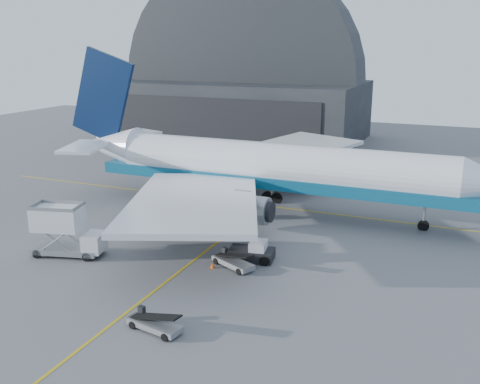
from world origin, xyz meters
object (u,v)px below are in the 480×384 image
at_px(airliner, 262,167).
at_px(catering_truck, 65,231).
at_px(pushback_tug, 253,252).
at_px(belt_loader_a, 154,324).
at_px(belt_loader_b, 233,261).

bearing_deg(airliner, catering_truck, -120.30).
distance_m(pushback_tug, belt_loader_a, 14.81).
relative_size(airliner, pushback_tug, 12.28).
bearing_deg(catering_truck, belt_loader_a, -44.28).
bearing_deg(pushback_tug, belt_loader_b, -123.30).
relative_size(airliner, catering_truck, 7.52).
relative_size(airliner, belt_loader_b, 11.90).
relative_size(catering_truck, belt_loader_a, 1.62).
distance_m(belt_loader_a, belt_loader_b, 12.43).
height_order(pushback_tug, belt_loader_a, pushback_tug).
relative_size(pushback_tug, belt_loader_b, 0.97).
distance_m(catering_truck, belt_loader_a, 17.70).
distance_m(catering_truck, pushback_tug, 18.05).
xyz_separation_m(pushback_tug, belt_loader_a, (-1.71, -14.71, -0.21)).
bearing_deg(belt_loader_b, catering_truck, -141.88).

